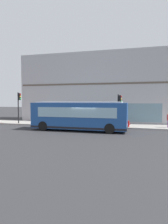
{
  "coord_description": "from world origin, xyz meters",
  "views": [
    {
      "loc": [
        -19.26,
        -4.82,
        3.23
      ],
      "look_at": [
        1.97,
        0.77,
        1.86
      ],
      "focal_mm": 30.84,
      "sensor_mm": 36.0,
      "label": 1
    }
  ],
  "objects": [
    {
      "name": "building_corner",
      "position": [
        9.67,
        0.0,
        4.93
      ],
      "size": [
        6.39,
        23.41,
        9.87
      ],
      "color": "#A8A8AD",
      "rests_on": "ground"
    },
    {
      "name": "pedestrian_near_building_entrance",
      "position": [
        3.87,
        -8.51,
        1.11
      ],
      "size": [
        0.32,
        0.32,
        1.67
      ],
      "color": "#8C3F8C",
      "rests_on": "sidewalk_curb"
    },
    {
      "name": "sidewalk_curb",
      "position": [
        4.55,
        0.0,
        0.07
      ],
      "size": [
        3.9,
        40.0,
        0.15
      ],
      "primitive_type": "cube",
      "color": "#9E9991",
      "rests_on": "ground"
    },
    {
      "name": "city_bus_nearside",
      "position": [
        0.19,
        0.87,
        1.55
      ],
      "size": [
        2.66,
        10.06,
        3.07
      ],
      "color": "#1E478C",
      "rests_on": "ground"
    },
    {
      "name": "fire_hydrant",
      "position": [
        3.25,
        -4.17,
        0.51
      ],
      "size": [
        0.35,
        0.35,
        0.74
      ],
      "color": "red",
      "rests_on": "sidewalk_curb"
    },
    {
      "name": "traffic_light_down_block",
      "position": [
        3.18,
        10.01,
        3.0
      ],
      "size": [
        0.32,
        0.49,
        4.09
      ],
      "color": "black",
      "rests_on": "sidewalk_curb"
    },
    {
      "name": "traffic_light_near_corner",
      "position": [
        2.97,
        -3.13,
        2.75
      ],
      "size": [
        0.32,
        0.49,
        3.73
      ],
      "color": "black",
      "rests_on": "sidewalk_curb"
    },
    {
      "name": "ground",
      "position": [
        0.0,
        0.0,
        0.0
      ],
      "size": [
        120.0,
        120.0,
        0.0
      ],
      "primitive_type": "plane",
      "color": "#2D2D30"
    },
    {
      "name": "newspaper_vending_box",
      "position": [
        4.7,
        1.05,
        0.6
      ],
      "size": [
        0.44,
        0.42,
        0.9
      ],
      "color": "#197233",
      "rests_on": "sidewalk_curb"
    },
    {
      "name": "pedestrian_by_light_pole",
      "position": [
        3.54,
        -1.9,
        1.04
      ],
      "size": [
        0.32,
        0.32,
        1.56
      ],
      "color": "black",
      "rests_on": "sidewalk_curb"
    }
  ]
}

